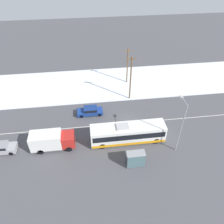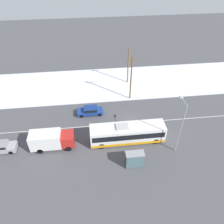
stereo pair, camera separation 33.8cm
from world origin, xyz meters
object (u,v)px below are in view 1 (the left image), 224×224
object	(u,v)px
sedan_car	(90,111)
streetlamp	(181,122)
box_truck	(52,140)
city_bus	(128,133)
utility_pole_roadside	(131,78)
parked_car_near_truck	(1,148)
pedestrian_at_stop	(130,154)
bus_shelter	(136,158)
utility_pole_snowlot	(127,65)

from	to	relation	value
sedan_car	streetlamp	distance (m)	15.98
streetlamp	box_truck	bearing A→B (deg)	172.45
city_bus	utility_pole_roadside	distance (m)	11.44
parked_car_near_truck	pedestrian_at_stop	xyz separation A→B (m)	(18.27, -3.66, 0.15)
city_bus	sedan_car	xyz separation A→B (m)	(-5.38, 7.05, -0.75)
parked_car_near_truck	pedestrian_at_stop	world-z (taller)	pedestrian_at_stop
bus_shelter	utility_pole_snowlot	bearing A→B (deg)	82.90
sedan_car	utility_pole_roadside	xyz separation A→B (m)	(7.75, 3.72, 3.79)
city_bus	box_truck	xyz separation A→B (m)	(-11.29, -0.03, 0.06)
parked_car_near_truck	pedestrian_at_stop	size ratio (longest dim) A/B	2.60
bus_shelter	box_truck	bearing A→B (deg)	157.00
sedan_car	utility_pole_roadside	bearing A→B (deg)	-154.35
parked_car_near_truck	box_truck	bearing A→B (deg)	-1.02
streetlamp	utility_pole_roadside	bearing A→B (deg)	108.18
sedan_car	streetlamp	world-z (taller)	streetlamp
streetlamp	utility_pole_roadside	size ratio (longest dim) A/B	0.97
city_bus	pedestrian_at_stop	bearing A→B (deg)	-95.25
streetlamp	utility_pole_roadside	world-z (taller)	utility_pole_roadside
box_truck	streetlamp	distance (m)	18.51
utility_pole_roadside	bus_shelter	bearing A→B (deg)	-97.88
streetlamp	pedestrian_at_stop	bearing A→B (deg)	-170.77
utility_pole_snowlot	bus_shelter	bearing A→B (deg)	-97.10
city_bus	utility_pole_roadside	size ratio (longest dim) A/B	1.28
bus_shelter	utility_pole_roadside	bearing A→B (deg)	82.12
city_bus	box_truck	size ratio (longest dim) A/B	1.76
box_truck	utility_pole_roadside	bearing A→B (deg)	38.33
sedan_car	pedestrian_at_stop	bearing A→B (deg)	115.45
bus_shelter	sedan_car	bearing A→B (deg)	115.00
utility_pole_roadside	utility_pole_snowlot	xyz separation A→B (m)	(0.52, 5.90, -0.56)
streetlamp	utility_pole_roadside	distance (m)	13.90
box_truck	utility_pole_snowlot	size ratio (longest dim) A/B	0.83
utility_pole_snowlot	sedan_car	bearing A→B (deg)	-130.66
streetlamp	utility_pole_snowlot	size ratio (longest dim) A/B	1.11
box_truck	sedan_car	bearing A→B (deg)	50.14
parked_car_near_truck	streetlamp	bearing A→B (deg)	-5.67
pedestrian_at_stop	box_truck	bearing A→B (deg)	162.17
parked_car_near_truck	utility_pole_snowlot	size ratio (longest dim) A/B	0.54
sedan_car	pedestrian_at_stop	size ratio (longest dim) A/B	2.81
bus_shelter	utility_pole_snowlot	xyz separation A→B (m)	(2.69, 21.59, 2.35)
utility_pole_roadside	utility_pole_snowlot	distance (m)	5.95
box_truck	utility_pole_roadside	xyz separation A→B (m)	(13.66, 10.81, 2.98)
sedan_car	parked_car_near_truck	distance (m)	14.94
city_bus	utility_pole_roadside	world-z (taller)	utility_pole_roadside
parked_car_near_truck	bus_shelter	world-z (taller)	bus_shelter
box_truck	utility_pole_roadside	size ratio (longest dim) A/B	0.72
bus_shelter	streetlamp	xyz separation A→B (m)	(6.50, 2.50, 3.56)
utility_pole_roadside	utility_pole_snowlot	world-z (taller)	utility_pole_roadside
parked_car_near_truck	streetlamp	size ratio (longest dim) A/B	0.49
pedestrian_at_stop	streetlamp	xyz separation A→B (m)	(7.03, 1.14, 4.26)
utility_pole_snowlot	utility_pole_roadside	bearing A→B (deg)	-95.01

